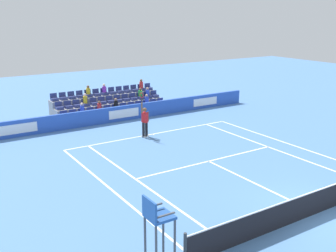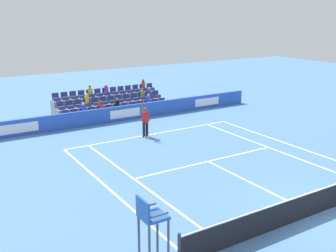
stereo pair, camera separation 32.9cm
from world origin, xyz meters
name	(u,v)px [view 2 (the right image)]	position (x,y,z in m)	size (l,w,h in m)	color
ground_plane	(314,214)	(0.00, 0.00, 0.00)	(80.00, 80.00, 0.00)	#4C7AB2
line_baseline	(153,134)	(0.00, -11.89, 0.00)	(10.97, 0.10, 0.01)	white
line_service	(208,161)	(0.00, -6.40, 0.00)	(8.23, 0.10, 0.01)	white
line_centre_service	(253,184)	(0.00, -3.20, 0.00)	(0.10, 6.40, 0.01)	white
line_singles_sideline_left	(139,182)	(4.12, -5.95, 0.00)	(0.10, 11.89, 0.01)	white
line_singles_sideline_right	(274,150)	(-4.12, -5.95, 0.00)	(0.10, 11.89, 0.01)	white
line_doubles_sideline_left	(110,189)	(5.49, -5.95, 0.00)	(0.10, 11.89, 0.01)	white
line_doubles_sideline_right	(292,145)	(-5.49, -5.95, 0.00)	(0.10, 11.89, 0.01)	white
line_centre_mark	(154,134)	(0.00, -11.79, 0.00)	(0.10, 0.20, 0.01)	white
sponsor_barrier	(125,113)	(0.00, -15.74, 0.51)	(20.81, 0.22, 1.02)	blue
tennis_net	(316,202)	(0.00, 0.00, 0.49)	(11.97, 0.10, 1.07)	#33383D
tennis_player	(145,121)	(0.66, -11.63, 0.99)	(0.54, 0.41, 2.85)	black
umpire_chair	(151,224)	(6.76, -0.16, 1.52)	(0.70, 0.70, 2.34)	#474C54
stadium_stand	(111,106)	(-0.01, -18.05, 0.55)	(8.06, 2.85, 2.16)	gray
loose_tennis_ball	(312,193)	(-1.34, -1.21, 0.03)	(0.07, 0.07, 0.07)	#D1E533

